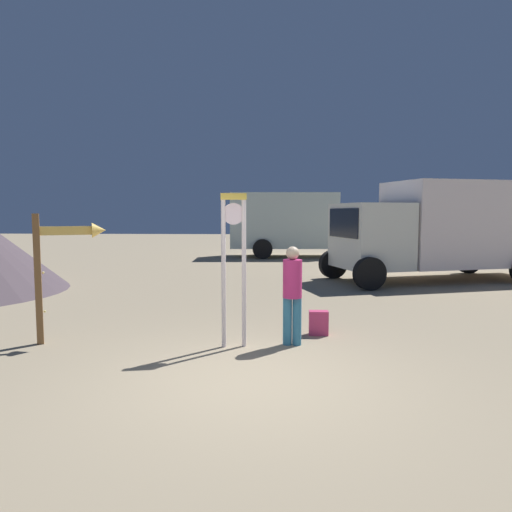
# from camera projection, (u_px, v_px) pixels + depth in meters

# --- Properties ---
(ground_plane) EXTENTS (80.00, 80.00, 0.00)m
(ground_plane) POSITION_uv_depth(u_px,v_px,m) (249.00, 382.00, 5.90)
(ground_plane) COLOR gray
(standing_clock) EXTENTS (0.41, 0.16, 2.39)m
(standing_clock) POSITION_uv_depth(u_px,v_px,m) (234.00, 257.00, 7.36)
(standing_clock) COLOR silver
(standing_clock) RESTS_ON ground_plane
(arrow_sign) EXTENTS (1.07, 0.62, 2.08)m
(arrow_sign) POSITION_uv_depth(u_px,v_px,m) (63.00, 255.00, 7.65)
(arrow_sign) COLOR brown
(arrow_sign) RESTS_ON ground_plane
(person_near_clock) EXTENTS (0.30, 0.30, 1.57)m
(person_near_clock) POSITION_uv_depth(u_px,v_px,m) (292.00, 290.00, 7.50)
(person_near_clock) COLOR teal
(person_near_clock) RESTS_ON ground_plane
(backpack) EXTENTS (0.33, 0.23, 0.42)m
(backpack) POSITION_uv_depth(u_px,v_px,m) (319.00, 323.00, 8.18)
(backpack) COLOR #C73863
(backpack) RESTS_ON ground_plane
(box_truck_near) EXTENTS (7.41, 4.53, 3.03)m
(box_truck_near) POSITION_uv_depth(u_px,v_px,m) (450.00, 227.00, 14.76)
(box_truck_near) COLOR white
(box_truck_near) RESTS_ON ground_plane
(box_truck_far) EXTENTS (7.08, 2.78, 3.00)m
(box_truck_far) POSITION_uv_depth(u_px,v_px,m) (299.00, 222.00, 22.47)
(box_truck_far) COLOR silver
(box_truck_far) RESTS_ON ground_plane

